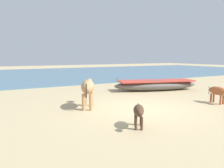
{
  "coord_description": "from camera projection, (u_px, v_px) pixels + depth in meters",
  "views": [
    {
      "loc": [
        -4.86,
        -6.28,
        1.92
      ],
      "look_at": [
        0.26,
        2.79,
        0.6
      ],
      "focal_mm": 35.23,
      "sensor_mm": 36.0,
      "label": 1
    }
  ],
  "objects": [
    {
      "name": "fishing_boat_2",
      "position": [
        156.0,
        85.0,
        12.39
      ],
      "size": [
        5.0,
        2.56,
        0.79
      ],
      "rotation": [
        0.0,
        0.0,
        2.85
      ],
      "color": "#5B5651",
      "rests_on": "ground"
    },
    {
      "name": "cow_adult_tan",
      "position": [
        88.0,
        88.0,
        8.12
      ],
      "size": [
        1.05,
        1.55,
        1.06
      ],
      "rotation": [
        0.0,
        0.0,
        1.08
      ],
      "color": "tan",
      "rests_on": "ground"
    },
    {
      "name": "sea_water",
      "position": [
        42.0,
        74.0,
        23.02
      ],
      "size": [
        60.0,
        20.0,
        0.08
      ],
      "primitive_type": "cube",
      "color": "slate",
      "rests_on": "ground"
    },
    {
      "name": "calf_near_dark",
      "position": [
        139.0,
        112.0,
        5.86
      ],
      "size": [
        0.69,
        0.88,
        0.63
      ],
      "rotation": [
        0.0,
        0.0,
        4.12
      ],
      "color": "#4C3323",
      "rests_on": "ground"
    },
    {
      "name": "ground",
      "position": [
        143.0,
        109.0,
        8.04
      ],
      "size": [
        80.0,
        80.0,
        0.0
      ],
      "primitive_type": "plane",
      "color": "tan"
    },
    {
      "name": "calf_far_rust",
      "position": [
        218.0,
        92.0,
        8.9
      ],
      "size": [
        0.34,
        1.07,
        0.69
      ],
      "rotation": [
        0.0,
        0.0,
        4.67
      ],
      "color": "#9E4C28",
      "rests_on": "ground"
    }
  ]
}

